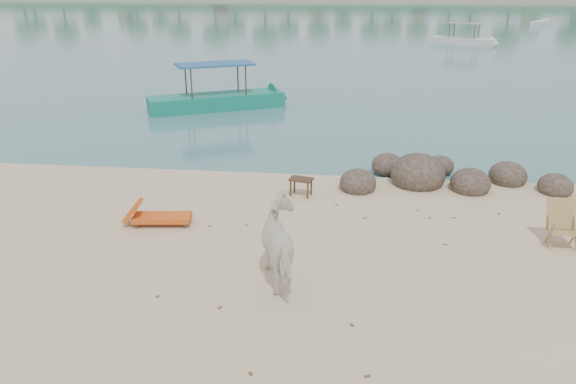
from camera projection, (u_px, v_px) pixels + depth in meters
The scene contains 10 objects.
water at pixel (352, 11), 94.58m from camera, with size 400.00×400.00×0.00m, color #346268.
boulders at pixel (439, 177), 16.07m from camera, with size 6.38×2.92×1.16m.
cow at pixel (285, 246), 10.72m from camera, with size 0.85×1.86×1.57m, color silver.
side_table at pixel (301, 188), 15.14m from camera, with size 0.61×0.39×0.49m, color #362315, non-canonical shape.
lounge_chair at pixel (162, 216), 13.39m from camera, with size 1.70×0.60×0.51m, color #CB4B17, non-canonical shape.
deck_chair at pixel (564, 227), 12.20m from camera, with size 0.64×0.71×1.01m, color #A48652, non-canonical shape.
boat_near at pixel (215, 71), 24.81m from camera, with size 6.78×1.52×3.29m, color #117862, non-canonical shape.
boat_mid at pixel (465, 27), 48.21m from camera, with size 6.08×1.37×2.96m, color silver, non-canonical shape.
boat_far at pixel (541, 22), 68.05m from camera, with size 5.15×1.16×0.60m, color silver, non-canonical shape.
dead_leaves at pixel (343, 253), 12.13m from camera, with size 7.35×6.93×0.00m.
Camera 1 is at (0.58, -9.84, 5.62)m, focal length 35.00 mm.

